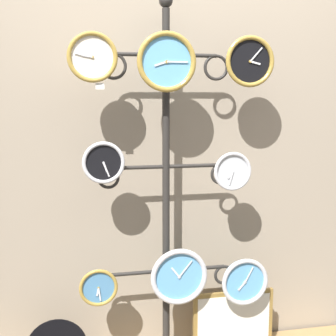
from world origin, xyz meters
name	(u,v)px	position (x,y,z in m)	size (l,w,h in m)	color
shop_wall	(160,107)	(0.00, 0.57, 1.40)	(4.40, 0.04, 2.80)	gray
display_stand	(166,231)	(0.00, 0.41, 0.76)	(0.75, 0.33, 1.95)	#282623
clock_top_left	(92,57)	(-0.37, 0.32, 1.64)	(0.23, 0.04, 0.23)	silver
clock_top_center	(167,62)	(-0.02, 0.32, 1.62)	(0.29, 0.04, 0.29)	#60A8DB
clock_top_right	(250,61)	(0.41, 0.32, 1.63)	(0.25, 0.04, 0.25)	black
clock_middle_left	(103,163)	(-0.32, 0.32, 1.14)	(0.20, 0.04, 0.20)	black
clock_middle_right	(232,171)	(0.32, 0.31, 1.08)	(0.20, 0.04, 0.20)	silver
clock_bottom_left	(98,287)	(-0.36, 0.33, 0.51)	(0.19, 0.04, 0.19)	#4C84B2
clock_bottom_center	(179,276)	(0.05, 0.31, 0.55)	(0.30, 0.04, 0.30)	#60A8DB
clock_bottom_right	(245,282)	(0.40, 0.30, 0.49)	(0.25, 0.04, 0.25)	#60A8DB
picture_frame	(233,322)	(0.37, 0.37, 0.23)	(0.45, 0.02, 0.35)	olive
price_tag_upper	(100,86)	(-0.33, 0.31, 1.50)	(0.04, 0.00, 0.03)	white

